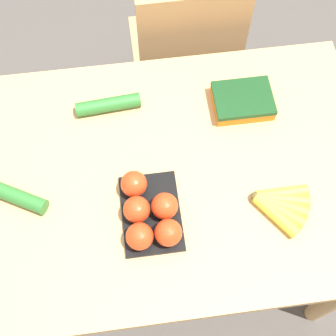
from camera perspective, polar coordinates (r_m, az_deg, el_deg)
The scene contains 8 objects.
ground_plane at distance 2.09m, azimuth 0.00°, elevation -9.69°, with size 12.00×12.00×0.00m, color #4C4742.
dining_table at distance 1.47m, azimuth 0.00°, elevation -2.48°, with size 1.23×0.83×0.77m.
chair at distance 1.96m, azimuth 2.15°, elevation 13.37°, with size 0.42×0.40×0.93m.
banana_bunch at distance 1.34m, azimuth 13.47°, elevation -4.35°, with size 0.16×0.15×0.04m.
tomato_pack at distance 1.27m, azimuth -2.34°, elevation -5.54°, with size 0.16×0.24×0.08m.
carrot_bag at distance 1.47m, azimuth 9.11°, elevation 8.17°, with size 0.18×0.14×0.05m.
cucumber_near at distance 1.38m, azimuth -18.30°, elevation -3.19°, with size 0.20×0.14×0.04m.
cucumber_far at distance 1.46m, azimuth -7.28°, elevation 7.66°, with size 0.20×0.06×0.04m.
Camera 1 is at (-0.08, -0.58, 2.00)m, focal length 50.00 mm.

